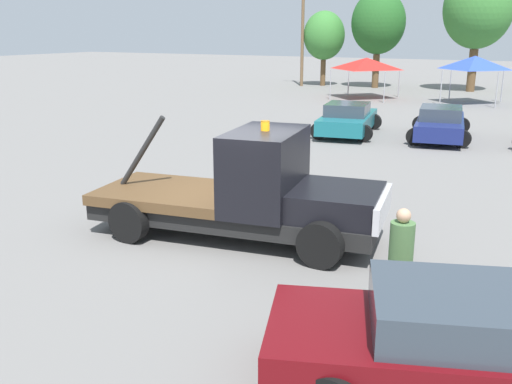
# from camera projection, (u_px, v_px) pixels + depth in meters

# --- Properties ---
(ground_plane) EXTENTS (160.00, 160.00, 0.00)m
(ground_plane) POSITION_uv_depth(u_px,v_px,m) (235.00, 236.00, 12.21)
(ground_plane) COLOR slate
(tow_truck) EXTENTS (6.37, 3.02, 2.52)m
(tow_truck) POSITION_uv_depth(u_px,v_px,m) (252.00, 194.00, 11.82)
(tow_truck) COLOR black
(tow_truck) RESTS_ON ground
(foreground_car) EXTENTS (5.49, 3.49, 1.34)m
(foreground_car) POSITION_uv_depth(u_px,v_px,m) (480.00, 346.00, 6.74)
(foreground_car) COLOR #5B0A0F
(foreground_car) RESTS_ON ground
(person_near_truck) EXTENTS (0.37, 0.37, 1.69)m
(person_near_truck) POSITION_uv_depth(u_px,v_px,m) (401.00, 253.00, 8.70)
(person_near_truck) COLOR #847051
(person_near_truck) RESTS_ON ground
(parked_car_teal) EXTENTS (2.98, 4.84, 1.34)m
(parked_car_teal) POSITION_uv_depth(u_px,v_px,m) (348.00, 119.00, 23.95)
(parked_car_teal) COLOR #196670
(parked_car_teal) RESTS_ON ground
(parked_car_navy) EXTENTS (2.86, 5.04, 1.34)m
(parked_car_navy) POSITION_uv_depth(u_px,v_px,m) (440.00, 123.00, 22.86)
(parked_car_navy) COLOR navy
(parked_car_navy) RESTS_ON ground
(canopy_tent_red) EXTENTS (3.54, 3.54, 2.57)m
(canopy_tent_red) POSITION_uv_depth(u_px,v_px,m) (366.00, 63.00, 36.30)
(canopy_tent_red) COLOR #9E9EA3
(canopy_tent_red) RESTS_ON ground
(canopy_tent_blue) EXTENTS (3.11, 3.11, 2.80)m
(canopy_tent_blue) POSITION_uv_depth(u_px,v_px,m) (475.00, 63.00, 33.55)
(canopy_tent_blue) COLOR #9E9EA3
(canopy_tent_blue) RESTS_ON ground
(tree_left) EXTENTS (4.74, 4.74, 8.46)m
(tree_left) POSITION_uv_depth(u_px,v_px,m) (478.00, 9.00, 39.44)
(tree_left) COLOR brown
(tree_left) RESTS_ON ground
(tree_center) EXTENTS (3.99, 3.99, 7.13)m
(tree_center) POSITION_uv_depth(u_px,v_px,m) (378.00, 23.00, 42.36)
(tree_center) COLOR brown
(tree_center) RESTS_ON ground
(tree_right) EXTENTS (3.20, 3.20, 5.71)m
(tree_right) POSITION_uv_depth(u_px,v_px,m) (324.00, 36.00, 44.31)
(tree_right) COLOR brown
(tree_right) RESTS_ON ground
(utility_pole) EXTENTS (2.20, 0.24, 8.65)m
(utility_pole) POSITION_uv_depth(u_px,v_px,m) (303.00, 26.00, 43.78)
(utility_pole) COLOR brown
(utility_pole) RESTS_ON ground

